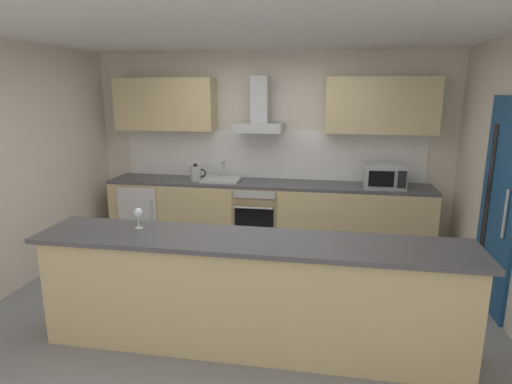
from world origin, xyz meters
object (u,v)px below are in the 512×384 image
sink (222,179)px  refrigerator (146,211)px  oven (258,214)px  microwave (385,176)px  wine_glass (138,214)px  kettle (196,173)px  range_hood (260,114)px

sink → refrigerator: bearing=-179.3°
oven → microwave: size_ratio=1.60×
sink → wine_glass: sink is taller
microwave → kettle: (-2.47, -0.01, -0.04)m
refrigerator → sink: sink is taller
microwave → sink: bearing=178.9°
sink → wine_glass: (-0.14, -2.25, 0.15)m
microwave → kettle: 2.47m
microwave → range_hood: bearing=174.4°
oven → sink: sink is taller
microwave → kettle: bearing=-179.9°
microwave → sink: 2.12m
refrigerator → microwave: microwave is taller
sink → range_hood: range_hood is taller
refrigerator → range_hood: range_hood is taller
refrigerator → range_hood: size_ratio=1.18×
sink → wine_glass: size_ratio=2.81×
microwave → range_hood: 1.79m
oven → refrigerator: bearing=-179.9°
kettle → range_hood: range_hood is taller
oven → sink: bearing=178.7°
range_hood → sink: bearing=-166.6°
refrigerator → wine_glass: 2.53m
microwave → kettle: size_ratio=1.73×
microwave → range_hood: (-1.62, 0.16, 0.74)m
kettle → oven: bearing=2.3°
wine_glass → refrigerator: bearing=113.5°
microwave → wine_glass: size_ratio=2.81×
microwave → oven: bearing=179.0°
sink → range_hood: (0.50, 0.12, 0.86)m
refrigerator → kettle: kettle is taller
sink → wine_glass: 2.26m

